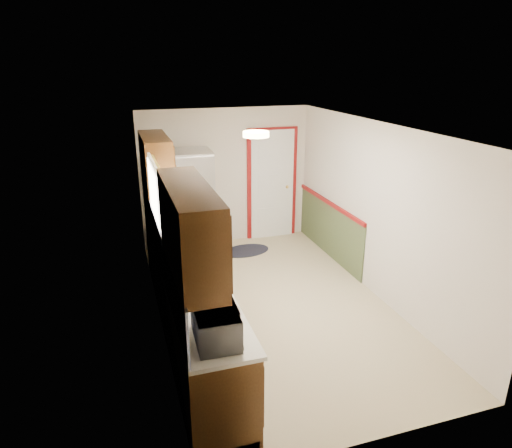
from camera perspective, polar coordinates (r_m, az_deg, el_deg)
room_shell at (r=5.83m, az=2.22°, el=0.24°), size 3.20×5.20×2.52m
kitchen_run at (r=5.45m, az=-9.17°, el=-5.94°), size 0.63×4.00×2.20m
back_wall_trim at (r=8.23m, az=3.52°, el=3.81°), size 1.12×2.30×2.08m
ceiling_fixture at (r=5.27m, az=0.00°, el=11.16°), size 0.30×0.30×0.06m
microwave at (r=3.87m, az=-4.99°, el=-12.01°), size 0.31×0.54×0.36m
refrigerator at (r=7.65m, az=-8.26°, el=2.44°), size 0.77×0.76×1.79m
rug at (r=8.00m, az=-1.31°, el=-3.35°), size 0.91×0.65×0.01m
cooktop at (r=6.94m, az=-11.00°, el=0.91°), size 0.46×0.55×0.02m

